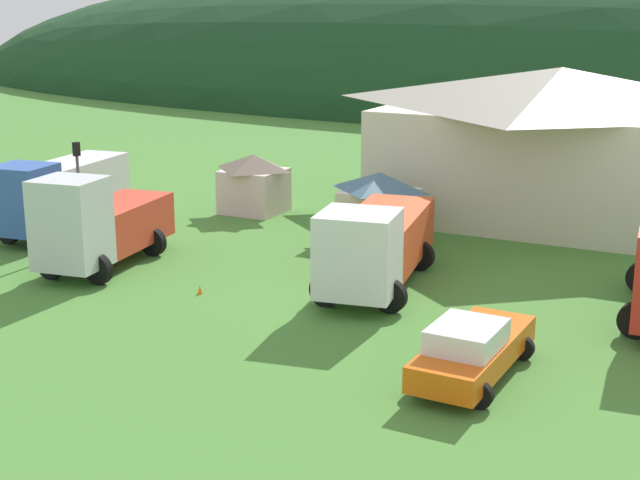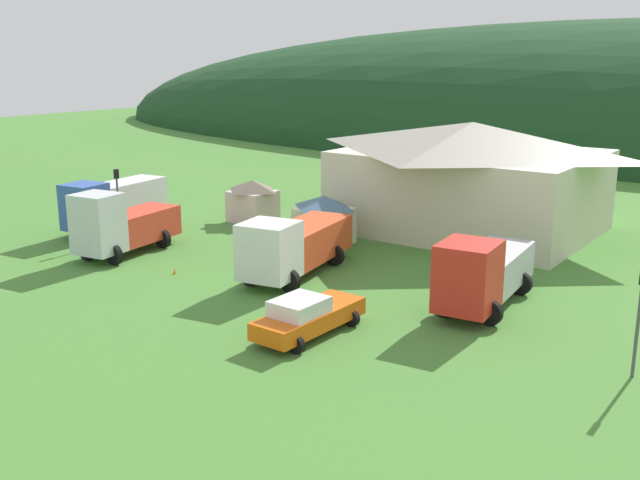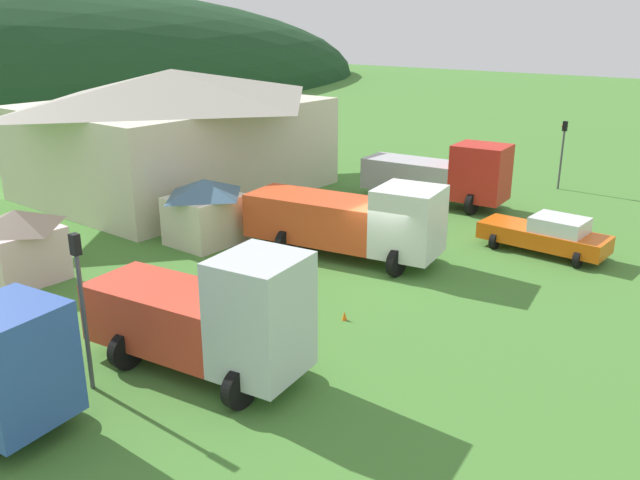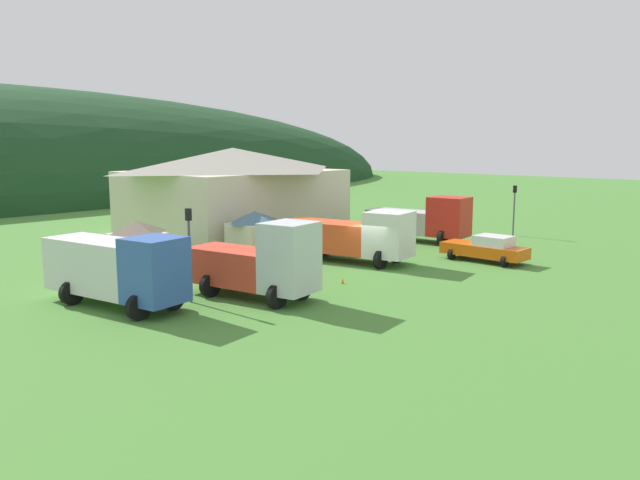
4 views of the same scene
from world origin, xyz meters
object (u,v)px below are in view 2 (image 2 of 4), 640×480
heavy_rig_white (293,244)px  crane_truck_red (482,272)px  play_shed_pink (253,200)px  box_truck_blue (113,202)px  play_shed_cream (324,219)px  service_pickup_orange (307,316)px  traffic_light_west (118,198)px  traffic_cone_near_pickup (175,274)px  tow_truck_silver (120,224)px  depot_building (471,175)px  traffic_light_east (639,311)px

heavy_rig_white → crane_truck_red: 9.69m
play_shed_pink → box_truck_blue: (-5.45, -7.05, 0.37)m
play_shed_cream → play_shed_pink: 7.60m
box_truck_blue → service_pickup_orange: bearing=62.8°
box_truck_blue → play_shed_pink: bearing=134.3°
crane_truck_red → traffic_light_west: bearing=-91.7°
traffic_cone_near_pickup → tow_truck_silver: bearing=170.9°
heavy_rig_white → service_pickup_orange: size_ratio=1.60×
depot_building → box_truck_blue: size_ratio=2.07×
crane_truck_red → traffic_light_west: size_ratio=1.81×
depot_building → box_truck_blue: depot_building is taller
traffic_cone_near_pickup → play_shed_cream: bearing=74.8°
play_shed_pink → crane_truck_red: 20.72m
tow_truck_silver → crane_truck_red: size_ratio=0.87×
heavy_rig_white → traffic_light_west: size_ratio=1.96×
depot_building → play_shed_cream: depot_building is taller
depot_building → traffic_light_east: depot_building is taller
box_truck_blue → traffic_light_east: traffic_light_east is taller
tow_truck_silver → heavy_rig_white: (10.07, 2.55, -0.13)m
tow_truck_silver → traffic_light_west: (-2.55, 1.97, 0.89)m
play_shed_cream → traffic_cone_near_pickup: play_shed_cream is taller
tow_truck_silver → service_pickup_orange: (15.50, -3.54, -0.93)m
box_truck_blue → crane_truck_red: 24.89m
traffic_cone_near_pickup → traffic_light_west: bearing=159.8°
play_shed_cream → service_pickup_orange: 14.55m
depot_building → traffic_light_east: (13.96, -16.91, -1.09)m
service_pickup_orange → box_truck_blue: bearing=-107.4°
traffic_light_east → play_shed_cream: bearing=155.9°
tow_truck_silver → traffic_light_east: 26.92m
depot_building → play_shed_cream: 10.04m
service_pickup_orange → traffic_light_east: (11.42, 3.53, 1.59)m
play_shed_cream → tow_truck_silver: size_ratio=0.46×
play_shed_pink → traffic_cone_near_pickup: play_shed_pink is taller
depot_building → traffic_cone_near_pickup: depot_building is taller
play_shed_cream → traffic_cone_near_pickup: size_ratio=5.19×
traffic_light_west → traffic_cone_near_pickup: bearing=-20.2°
play_shed_pink → traffic_light_east: bearing=-21.9°
play_shed_pink → traffic_light_east: traffic_light_east is taller
play_shed_cream → traffic_light_west: bearing=-146.6°
depot_building → heavy_rig_white: 14.76m
box_truck_blue → depot_building: bearing=118.2°
box_truck_blue → crane_truck_red: (24.89, -0.13, -0.13)m
service_pickup_orange → traffic_cone_near_pickup: 10.86m
play_shed_cream → tow_truck_silver: bearing=-131.2°
traffic_light_west → play_shed_pink: bearing=72.1°
tow_truck_silver → traffic_light_west: 3.34m
tow_truck_silver → play_shed_pink: bearing=170.3°
tow_truck_silver → service_pickup_orange: bearing=68.9°
play_shed_cream → crane_truck_red: 13.16m
play_shed_pink → traffic_light_west: traffic_light_west is taller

